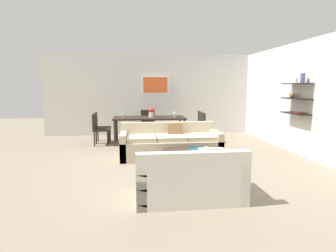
{
  "coord_description": "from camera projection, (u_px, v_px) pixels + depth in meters",
  "views": [
    {
      "loc": [
        -0.92,
        -6.02,
        1.64
      ],
      "look_at": [
        -0.19,
        0.2,
        0.75
      ],
      "focal_mm": 29.97,
      "sensor_mm": 36.0,
      "label": 1
    }
  ],
  "objects": [
    {
      "name": "decorative_bowl",
      "position": [
        198.0,
        150.0,
        5.44
      ],
      "size": [
        0.38,
        0.38,
        0.07
      ],
      "color": "navy",
      "rests_on": "coffee_table"
    },
    {
      "name": "dining_chair_right_far",
      "position": [
        196.0,
        124.0,
        8.54
      ],
      "size": [
        0.44,
        0.44,
        0.88
      ],
      "color": "black",
      "rests_on": "ground"
    },
    {
      "name": "back_wall_unit",
      "position": [
        170.0,
        95.0,
        9.57
      ],
      "size": [
        8.4,
        0.09,
        2.7
      ],
      "color": "silver",
      "rests_on": "ground"
    },
    {
      "name": "coffee_table",
      "position": [
        195.0,
        162.0,
        5.44
      ],
      "size": [
        1.15,
        0.92,
        0.38
      ],
      "color": "#38281E",
      "rests_on": "ground"
    },
    {
      "name": "dining_chair_head",
      "position": [
        148.0,
        122.0,
        9.01
      ],
      "size": [
        0.44,
        0.44,
        0.88
      ],
      "color": "black",
      "rests_on": "ground"
    },
    {
      "name": "centerpiece_vase",
      "position": [
        151.0,
        112.0,
        8.09
      ],
      "size": [
        0.16,
        0.16,
        0.29
      ],
      "color": "silver",
      "rests_on": "dining_table"
    },
    {
      "name": "dining_chair_left_near",
      "position": [
        98.0,
        127.0,
        7.81
      ],
      "size": [
        0.44,
        0.44,
        0.88
      ],
      "color": "black",
      "rests_on": "ground"
    },
    {
      "name": "sofa_beige",
      "position": [
        170.0,
        145.0,
        6.53
      ],
      "size": [
        2.29,
        0.9,
        0.78
      ],
      "color": "beige",
      "rests_on": "ground"
    },
    {
      "name": "wine_glass_left_far",
      "position": [
        124.0,
        113.0,
        8.14
      ],
      "size": [
        0.08,
        0.08,
        0.16
      ],
      "color": "silver",
      "rests_on": "dining_table"
    },
    {
      "name": "wine_glass_right_near",
      "position": [
        175.0,
        113.0,
        8.1
      ],
      "size": [
        0.08,
        0.08,
        0.15
      ],
      "color": "silver",
      "rests_on": "dining_table"
    },
    {
      "name": "dining_chair_left_far",
      "position": [
        100.0,
        125.0,
        8.2
      ],
      "size": [
        0.44,
        0.44,
        0.88
      ],
      "color": "black",
      "rests_on": "ground"
    },
    {
      "name": "candle_jar",
      "position": [
        206.0,
        148.0,
        5.58
      ],
      "size": [
        0.09,
        0.09,
        0.07
      ],
      "primitive_type": "cylinder",
      "color": "silver",
      "rests_on": "coffee_table"
    },
    {
      "name": "loveseat_white",
      "position": [
        189.0,
        179.0,
        4.11
      ],
      "size": [
        1.54,
        0.9,
        0.78
      ],
      "color": "silver",
      "rests_on": "ground"
    },
    {
      "name": "dining_chair_right_near",
      "position": [
        199.0,
        126.0,
        8.14
      ],
      "size": [
        0.44,
        0.44,
        0.88
      ],
      "color": "black",
      "rests_on": "ground"
    },
    {
      "name": "dining_table",
      "position": [
        149.0,
        119.0,
        8.15
      ],
      "size": [
        2.06,
        0.89,
        0.75
      ],
      "color": "black",
      "rests_on": "ground"
    },
    {
      "name": "right_wall_shelf_unit",
      "position": [
        294.0,
        98.0,
        7.0
      ],
      "size": [
        0.34,
        8.2,
        2.7
      ],
      "color": "silver",
      "rests_on": "ground"
    },
    {
      "name": "wine_glass_right_far",
      "position": [
        174.0,
        113.0,
        8.32
      ],
      "size": [
        0.06,
        0.06,
        0.16
      ],
      "color": "silver",
      "rests_on": "dining_table"
    },
    {
      "name": "ground_plane",
      "position": [
        177.0,
        160.0,
        6.26
      ],
      "size": [
        18.0,
        18.0,
        0.0
      ],
      "primitive_type": "plane",
      "color": "gray"
    }
  ]
}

